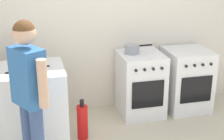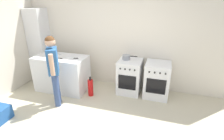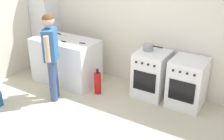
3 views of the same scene
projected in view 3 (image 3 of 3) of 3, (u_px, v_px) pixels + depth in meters
ground_plane at (86, 132)px, 4.24m from camera, size 8.00×8.00×0.00m
back_wall at (145, 20)px, 5.21m from camera, size 6.00×0.10×2.60m
counter_unit at (66, 61)px, 5.62m from camera, size 1.30×0.70×0.90m
oven_left at (152, 74)px, 5.12m from camera, size 0.56×0.62×0.85m
oven_right at (187, 83)px, 4.80m from camera, size 0.58×0.62×0.85m
pot at (148, 47)px, 5.00m from camera, size 0.37×0.19×0.12m
knife_carving at (60, 41)px, 5.35m from camera, size 0.33×0.05×0.01m
knife_paring at (81, 43)px, 5.23m from camera, size 0.21×0.09×0.01m
knife_chef at (62, 35)px, 5.68m from camera, size 0.31×0.10×0.01m
person at (51, 51)px, 4.79m from camera, size 0.34×0.50×1.57m
fire_extinguisher at (98, 83)px, 5.25m from camera, size 0.13×0.13×0.50m
larder_cabinet at (45, 22)px, 6.22m from camera, size 0.48×0.44×2.00m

